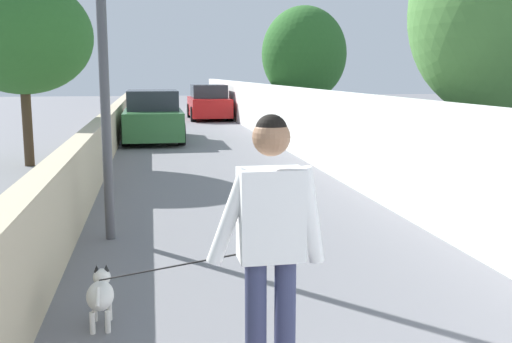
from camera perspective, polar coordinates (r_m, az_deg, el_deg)
ground_plane at (r=15.04m, az=-4.96°, el=1.55°), size 80.00×80.00×0.00m
wall_left at (r=12.98m, az=-14.81°, el=2.39°), size 48.00×0.30×1.07m
fence_right at (r=13.42m, az=6.06°, el=4.21°), size 48.00×0.30×1.69m
tree_right_near at (r=20.51m, az=4.64°, el=11.20°), size 2.87×2.87×4.30m
tree_right_far at (r=9.86m, az=22.45°, el=13.88°), size 2.71×2.71×4.53m
tree_left_distant at (r=14.13m, az=-21.61°, el=12.00°), size 3.04×3.04×4.11m
lamp_post at (r=7.51m, az=-14.71°, el=15.71°), size 0.36×0.36×4.26m
person_skateboarder at (r=3.49m, az=1.43°, el=-6.31°), size 0.23×0.71×1.75m
dog at (r=5.13m, az=-14.67°, el=-11.30°), size 1.80×1.24×1.06m
car_near at (r=18.53m, az=-9.87°, el=5.16°), size 4.31×1.80×1.54m
car_far at (r=26.80m, az=-4.56°, el=6.56°), size 3.87×1.80×1.54m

